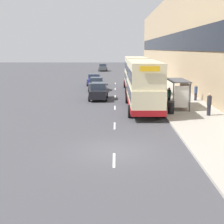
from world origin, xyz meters
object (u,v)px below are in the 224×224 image
pedestrian_3 (169,97)px  pedestrian_at_shelter (185,95)px  car_1 (98,91)px  pedestrian_1 (196,92)px  bus_shelter (180,89)px  car_3 (103,67)px  car_2 (94,79)px  double_decker_bus_near (143,84)px  car_0 (97,84)px  litter_bin (171,107)px  double_decker_bus_ahead (136,73)px  pedestrian_2 (209,104)px

pedestrian_3 → pedestrian_at_shelter: bearing=21.3°
car_1 → pedestrian_1: 10.12m
car_1 → pedestrian_3: size_ratio=2.47×
bus_shelter → car_3: (-8.86, 49.22, -1.00)m
car_2 → double_decker_bus_near: bearing=106.2°
bus_shelter → car_0: size_ratio=1.08×
litter_bin → double_decker_bus_ahead: bearing=97.5°
double_decker_bus_ahead → car_1: size_ratio=2.60×
car_1 → car_3: bearing=-88.3°
bus_shelter → pedestrian_at_shelter: bus_shelter is taller
car_2 → pedestrian_2: 24.73m
pedestrian_3 → litter_bin: (-0.44, -3.61, -0.34)m
litter_bin → car_1: bearing=127.8°
car_2 → car_3: (0.07, 30.09, 0.05)m
pedestrian_3 → car_2: bearing=114.1°
car_1 → double_decker_bus_ahead: bearing=-123.8°
litter_bin → pedestrian_1: bearing=61.6°
pedestrian_1 → pedestrian_3: size_ratio=0.94×
pedestrian_1 → double_decker_bus_ahead: bearing=125.9°
car_3 → pedestrian_3: 48.94m
car_2 → car_1: bearing=95.8°
bus_shelter → pedestrian_3: bus_shelter is taller
pedestrian_2 → double_decker_bus_ahead: bearing=107.7°
car_3 → double_decker_bus_near: bearing=96.4°
pedestrian_at_shelter → litter_bin: (-2.04, -4.24, -0.38)m
car_1 → car_2: (-1.38, 13.64, -0.05)m
car_1 → car_2: 13.71m
bus_shelter → pedestrian_2: size_ratio=2.36×
double_decker_bus_ahead → litter_bin: 14.90m
pedestrian_2 → litter_bin: (-2.90, 0.55, -0.38)m
pedestrian_1 → litter_bin: 7.80m
car_0 → pedestrian_at_shelter: 14.39m
car_0 → pedestrian_2: size_ratio=2.19×
car_3 → litter_bin: 52.44m
car_1 → pedestrian_2: 12.68m
bus_shelter → car_1: size_ratio=1.00×
double_decker_bus_ahead → pedestrian_at_shelter: bearing=-69.1°
pedestrian_at_shelter → pedestrian_1: (1.67, 2.62, -0.09)m
bus_shelter → pedestrian_at_shelter: (0.82, 1.57, -0.83)m
car_0 → car_1: 7.33m
car_0 → pedestrian_at_shelter: (9.01, -11.21, 0.21)m
double_decker_bus_near → pedestrian_2: (4.98, -2.94, -1.23)m
double_decker_bus_near → double_decker_bus_ahead: (0.13, 12.29, 0.00)m
car_0 → pedestrian_2: 18.80m
double_decker_bus_ahead → litter_bin: bearing=-82.5°
pedestrian_at_shelter → bus_shelter: bearing=-117.5°
car_0 → pedestrian_3: bearing=122.0°
bus_shelter → car_1: 9.38m
pedestrian_2 → pedestrian_1: bearing=83.7°
car_1 → pedestrian_1: car_1 is taller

